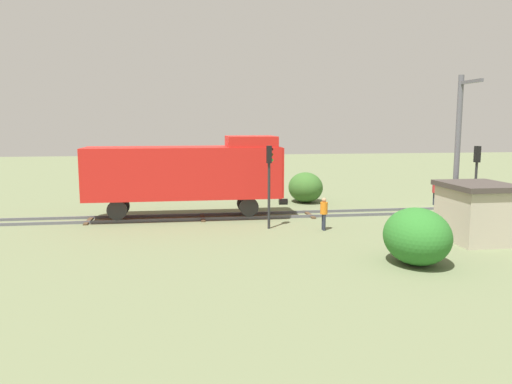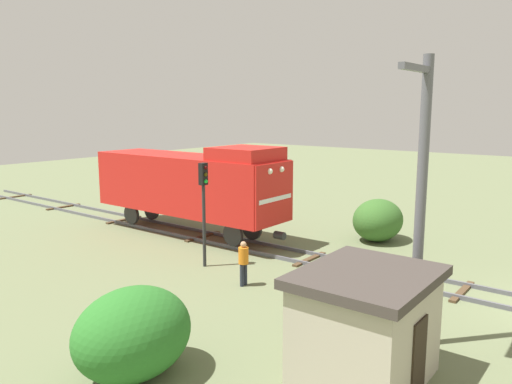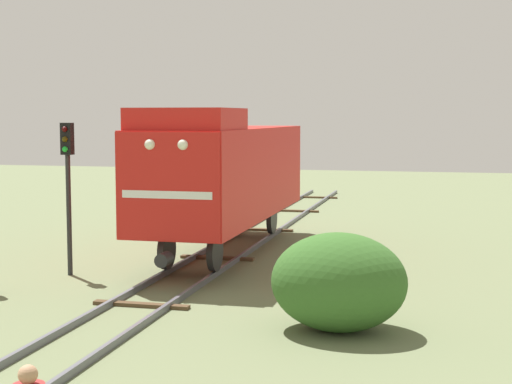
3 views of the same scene
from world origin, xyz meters
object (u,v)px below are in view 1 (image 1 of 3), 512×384
Objects in this scene: traffic_signal_near at (477,169)px; worker_by_signal at (324,211)px; locomotive at (188,171)px; worker_near_track at (435,191)px; traffic_signal_mid at (269,171)px; catenary_mast at (458,149)px; relay_hut at (477,212)px.

worker_by_signal is at bearing 96.34° from traffic_signal_near.
locomotive is 2.73× the size of traffic_signal_near.
worker_by_signal is (-6.60, 9.61, 0.00)m from worker_near_track.
worker_by_signal is (-0.80, -2.73, -2.02)m from traffic_signal_mid.
traffic_signal_mid is at bearing 90.98° from traffic_signal_near.
traffic_signal_mid is at bearing -37.27° from worker_by_signal.
locomotive is at bearing 50.83° from traffic_signal_mid.
catenary_mast is (-5.06, -13.65, 1.42)m from locomotive.
locomotive is at bearing -52.25° from worker_by_signal.
relay_hut reaches higher than worker_by_signal.
relay_hut is at bearing -155.28° from worker_near_track.
traffic_signal_near reaches higher than worker_by_signal.
traffic_signal_near is 5.96m from worker_near_track.
locomotive reaches higher than traffic_signal_mid.
traffic_signal_near is at bearing -30.79° from relay_hut.
traffic_signal_mid is 13.79m from worker_near_track.
locomotive is 5.39m from traffic_signal_mid.
worker_by_signal is at bearing 62.87° from relay_hut.
worker_by_signal is at bearing -121.30° from locomotive.
catenary_mast is at bearing -99.95° from traffic_signal_mid.
catenary_mast reaches higher than traffic_signal_mid.
traffic_signal_mid is at bearing -129.17° from locomotive.
worker_near_track is 0.49× the size of relay_hut.
relay_hut is (-4.30, 2.56, -1.56)m from traffic_signal_near.
locomotive is at bearing 69.65° from catenary_mast.
locomotive is 3.31× the size of relay_hut.
traffic_signal_mid is 10.18m from relay_hut.
traffic_signal_near is 1.21× the size of relay_hut.
relay_hut is (-4.10, -9.17, -1.63)m from traffic_signal_mid.
worker_by_signal is at bearing -106.32° from traffic_signal_mid.
relay_hut is at bearing 149.21° from traffic_signal_near.
locomotive is 15.37m from relay_hut.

